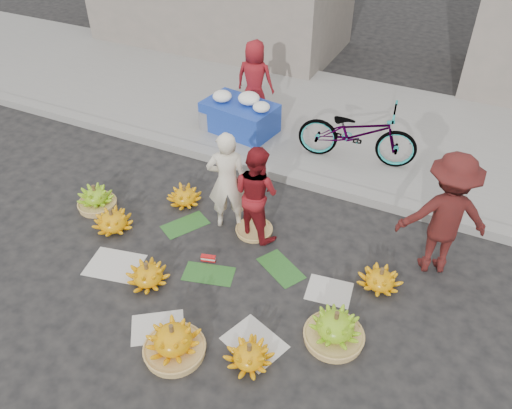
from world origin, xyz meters
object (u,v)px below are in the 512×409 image
at_px(banana_bunch_4, 335,328).
at_px(flower_table, 240,115).
at_px(vendor_cream, 227,181).
at_px(banana_bunch_0, 113,221).
at_px(bicycle, 358,133).

relative_size(banana_bunch_4, flower_table, 0.54).
relative_size(vendor_cream, flower_table, 1.09).
height_order(vendor_cream, flower_table, vendor_cream).
relative_size(banana_bunch_0, vendor_cream, 0.38).
bearing_deg(banana_bunch_0, flower_table, 82.40).
bearing_deg(banana_bunch_0, banana_bunch_4, -7.40).
bearing_deg(banana_bunch_4, banana_bunch_0, 172.60).
bearing_deg(bicycle, banana_bunch_0, 131.17).
height_order(banana_bunch_0, bicycle, bicycle).
bearing_deg(banana_bunch_4, vendor_cream, 147.90).
relative_size(banana_bunch_0, flower_table, 0.42).
height_order(vendor_cream, bicycle, vendor_cream).
bearing_deg(vendor_cream, banana_bunch_0, 3.44).
bearing_deg(flower_table, bicycle, 7.57).
xyz_separation_m(banana_bunch_0, banana_bunch_4, (3.45, -0.45, 0.04)).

